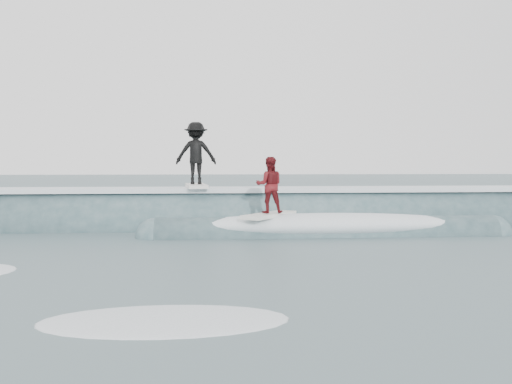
{
  "coord_description": "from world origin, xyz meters",
  "views": [
    {
      "loc": [
        -1.32,
        -10.54,
        1.94
      ],
      "look_at": [
        0.0,
        5.36,
        1.1
      ],
      "focal_mm": 40.0,
      "sensor_mm": 36.0,
      "label": 1
    }
  ],
  "objects": [
    {
      "name": "far_swells",
      "position": [
        -0.96,
        17.65,
        0.0
      ],
      "size": [
        32.42,
        8.65,
        0.8
      ],
      "color": "#324E55",
      "rests_on": "ground"
    },
    {
      "name": "breaking_wave",
      "position": [
        0.26,
        6.04,
        0.05
      ],
      "size": [
        20.61,
        3.9,
        2.24
      ],
      "color": "#324E55",
      "rests_on": "ground"
    },
    {
      "name": "surfer_black",
      "position": [
        -1.69,
        6.36,
        2.14
      ],
      "size": [
        1.18,
        2.04,
        1.93
      ],
      "color": "silver",
      "rests_on": "ground"
    },
    {
      "name": "surfer_red",
      "position": [
        0.25,
        4.16,
        1.22
      ],
      "size": [
        1.62,
        1.94,
        1.56
      ],
      "color": "silver",
      "rests_on": "ground"
    },
    {
      "name": "ground",
      "position": [
        0.0,
        0.0,
        0.0
      ],
      "size": [
        160.0,
        160.0,
        0.0
      ],
      "primitive_type": "plane",
      "color": "#3E555B",
      "rests_on": "ground"
    },
    {
      "name": "whitewater",
      "position": [
        2.55,
        -2.26,
        0.0
      ],
      "size": [
        16.01,
        8.77,
        0.1
      ],
      "color": "white",
      "rests_on": "ground"
    }
  ]
}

